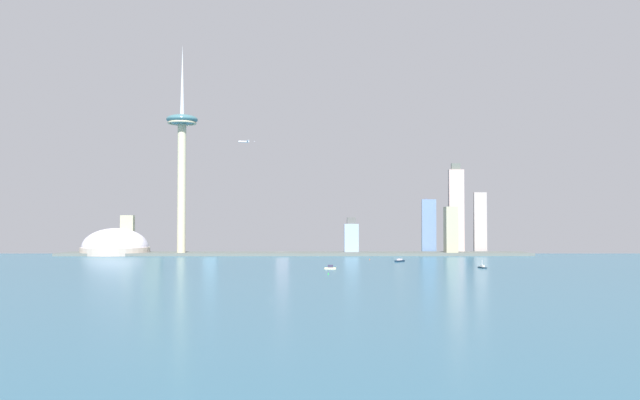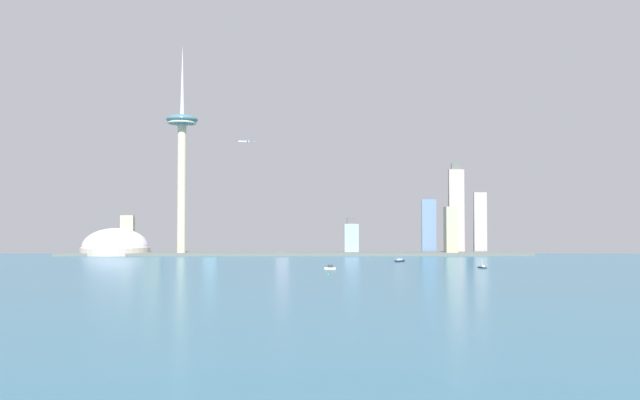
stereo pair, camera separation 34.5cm
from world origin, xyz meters
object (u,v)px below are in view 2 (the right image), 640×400
at_px(skyscraper_10, 211,229).
at_px(skyscraper_6, 351,238).
at_px(observation_tower, 182,147).
at_px(channel_buoy_1, 370,259).
at_px(skyscraper_0, 455,210).
at_px(boat_1, 400,261).
at_px(skyscraper_7, 398,231).
at_px(skyscraper_8, 451,231).
at_px(skyscraper_9, 428,225).
at_px(boat_2, 330,268).
at_px(stadium_dome, 115,248).
at_px(channel_buoy_0, 328,274).
at_px(boat_0, 482,267).
at_px(skyscraper_1, 283,226).
at_px(airplane, 247,142).
at_px(skyscraper_2, 128,234).
at_px(skyscraper_3, 153,211).
at_px(skyscraper_4, 478,223).
at_px(skyscraper_5, 467,236).

bearing_deg(skyscraper_10, skyscraper_6, -17.28).
height_order(observation_tower, channel_buoy_1, observation_tower).
distance_m(skyscraper_0, boat_1, 237.28).
relative_size(skyscraper_0, skyscraper_7, 1.99).
xyz_separation_m(skyscraper_0, skyscraper_8, (-16.21, -42.60, -30.17)).
bearing_deg(skyscraper_9, channel_buoy_1, -121.09).
height_order(observation_tower, skyscraper_9, observation_tower).
relative_size(skyscraper_10, boat_2, 6.28).
bearing_deg(channel_buoy_1, skyscraper_7, 72.76).
bearing_deg(boat_1, skyscraper_10, -96.76).
relative_size(skyscraper_6, skyscraper_9, 0.60).
xyz_separation_m(observation_tower, stadium_dome, (-98.83, 14.91, -146.46)).
relative_size(channel_buoy_0, channel_buoy_1, 1.09).
height_order(boat_0, boat_2, boat_0).
distance_m(stadium_dome, skyscraper_9, 465.55).
xyz_separation_m(skyscraper_8, skyscraper_9, (-24.41, 49.34, 7.86)).
height_order(skyscraper_1, airplane, airplane).
height_order(skyscraper_6, skyscraper_10, skyscraper_10).
height_order(skyscraper_0, boat_0, skyscraper_0).
height_order(skyscraper_7, boat_0, skyscraper_7).
relative_size(skyscraper_1, skyscraper_8, 1.21).
xyz_separation_m(boat_0, channel_buoy_0, (-162.05, -80.58, -0.19)).
relative_size(skyscraper_2, skyscraper_3, 0.42).
bearing_deg(skyscraper_10, airplane, -38.66).
bearing_deg(channel_buoy_0, skyscraper_1, 98.44).
height_order(skyscraper_3, channel_buoy_0, skyscraper_3).
relative_size(skyscraper_4, channel_buoy_0, 48.02).
bearing_deg(skyscraper_5, boat_2, -121.52).
distance_m(skyscraper_10, boat_1, 366.40).
xyz_separation_m(skyscraper_7, channel_buoy_0, (-117.88, -422.43, -33.29)).
relative_size(skyscraper_3, boat_0, 10.64).
bearing_deg(skyscraper_9, boat_0, -89.60).
height_order(skyscraper_7, skyscraper_8, skyscraper_8).
xyz_separation_m(skyscraper_6, boat_0, (120.39, -289.79, -23.23)).
xyz_separation_m(skyscraper_5, boat_0, (-67.04, -356.09, -23.79)).
height_order(skyscraper_0, channel_buoy_0, skyscraper_0).
relative_size(skyscraper_7, channel_buoy_1, 38.83).
relative_size(skyscraper_10, boat_0, 5.86).
bearing_deg(skyscraper_10, channel_buoy_1, -42.39).
xyz_separation_m(skyscraper_3, channel_buoy_0, (266.43, -432.23, -63.81)).
bearing_deg(skyscraper_7, skyscraper_2, -175.84).
height_order(skyscraper_7, boat_2, skyscraper_7).
distance_m(skyscraper_5, skyscraper_7, 112.50).
height_order(skyscraper_3, skyscraper_10, skyscraper_3).
height_order(skyscraper_3, skyscraper_5, skyscraper_3).
bearing_deg(boat_0, skyscraper_10, -154.03).
relative_size(skyscraper_7, skyscraper_10, 0.91).
bearing_deg(boat_1, skyscraper_4, -178.97).
bearing_deg(skyscraper_2, skyscraper_5, 4.83).
xyz_separation_m(observation_tower, skyscraper_7, (321.98, 79.70, -122.19)).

